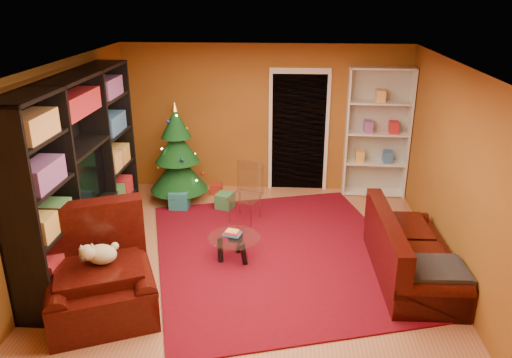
# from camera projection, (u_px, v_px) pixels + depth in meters

# --- Properties ---
(floor) EXTENTS (5.00, 5.50, 0.05)m
(floor) POSITION_uv_depth(u_px,v_px,m) (254.00, 264.00, 6.73)
(floor) COLOR #A66543
(floor) RESTS_ON ground
(ceiling) EXTENTS (5.00, 5.50, 0.05)m
(ceiling) POSITION_uv_depth(u_px,v_px,m) (254.00, 65.00, 5.78)
(ceiling) COLOR silver
(ceiling) RESTS_ON wall_back
(wall_back) EXTENTS (5.00, 0.05, 2.60)m
(wall_back) POSITION_uv_depth(u_px,v_px,m) (265.00, 118.00, 8.84)
(wall_back) COLOR #935820
(wall_back) RESTS_ON ground
(wall_left) EXTENTS (0.05, 5.50, 2.60)m
(wall_left) POSITION_uv_depth(u_px,v_px,m) (58.00, 167.00, 6.41)
(wall_left) COLOR #935820
(wall_left) RESTS_ON ground
(wall_right) EXTENTS (0.05, 5.50, 2.60)m
(wall_right) POSITION_uv_depth(u_px,v_px,m) (460.00, 176.00, 6.10)
(wall_right) COLOR #935820
(wall_right) RESTS_ON ground
(doorway) EXTENTS (1.06, 0.60, 2.16)m
(doorway) POSITION_uv_depth(u_px,v_px,m) (298.00, 133.00, 8.85)
(doorway) COLOR black
(doorway) RESTS_ON floor
(rug) EXTENTS (4.19, 4.57, 0.02)m
(rug) POSITION_uv_depth(u_px,v_px,m) (279.00, 253.00, 6.92)
(rug) COLOR maroon
(rug) RESTS_ON floor
(media_unit) EXTENTS (0.49, 3.20, 2.45)m
(media_unit) POSITION_uv_depth(u_px,v_px,m) (79.00, 172.00, 6.47)
(media_unit) COLOR black
(media_unit) RESTS_ON floor
(christmas_tree) EXTENTS (1.09, 1.09, 1.75)m
(christmas_tree) POSITION_uv_depth(u_px,v_px,m) (177.00, 154.00, 8.39)
(christmas_tree) COLOR #0C3915
(christmas_tree) RESTS_ON floor
(gift_box_teal) EXTENTS (0.32, 0.32, 0.31)m
(gift_box_teal) POSITION_uv_depth(u_px,v_px,m) (180.00, 200.00, 8.32)
(gift_box_teal) COLOR teal
(gift_box_teal) RESTS_ON floor
(gift_box_green) EXTENTS (0.33, 0.33, 0.27)m
(gift_box_green) POSITION_uv_depth(u_px,v_px,m) (225.00, 201.00, 8.32)
(gift_box_green) COLOR #2F7A46
(gift_box_green) RESTS_ON floor
(gift_box_red) EXTENTS (0.20, 0.20, 0.20)m
(gift_box_red) POSITION_uv_depth(u_px,v_px,m) (216.00, 189.00, 8.93)
(gift_box_red) COLOR maroon
(gift_box_red) RESTS_ON floor
(white_bookshelf) EXTENTS (1.08, 0.43, 2.31)m
(white_bookshelf) POSITION_uv_depth(u_px,v_px,m) (377.00, 133.00, 8.59)
(white_bookshelf) COLOR white
(white_bookshelf) RESTS_ON floor
(armchair) EXTENTS (1.61, 1.61, 0.96)m
(armchair) POSITION_uv_depth(u_px,v_px,m) (100.00, 276.00, 5.50)
(armchair) COLOR black
(armchair) RESTS_ON rug
(dog) EXTENTS (0.49, 0.43, 0.31)m
(dog) POSITION_uv_depth(u_px,v_px,m) (102.00, 254.00, 5.48)
(dog) COLOR beige
(dog) RESTS_ON armchair
(sofa) EXTENTS (0.93, 1.97, 0.84)m
(sofa) POSITION_uv_depth(u_px,v_px,m) (413.00, 247.00, 6.24)
(sofa) COLOR black
(sofa) RESTS_ON rug
(coffee_table) EXTENTS (0.87, 0.87, 0.44)m
(coffee_table) POSITION_uv_depth(u_px,v_px,m) (235.00, 248.00, 6.70)
(coffee_table) COLOR gray
(coffee_table) RESTS_ON rug
(acrylic_chair) EXTENTS (0.58, 0.60, 0.86)m
(acrylic_chair) POSITION_uv_depth(u_px,v_px,m) (245.00, 197.00, 7.74)
(acrylic_chair) COLOR #66605B
(acrylic_chair) RESTS_ON rug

